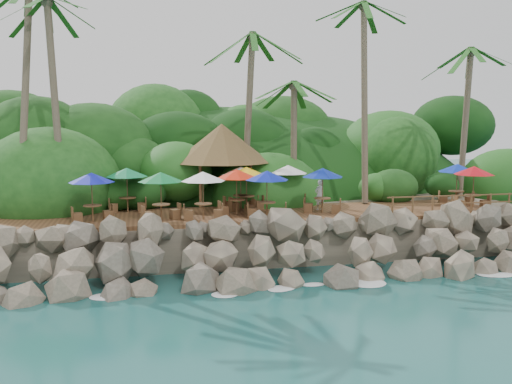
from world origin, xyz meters
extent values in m
plane|color=#19514F|center=(0.00, 0.00, 0.00)|extent=(140.00, 140.00, 0.00)
cube|color=gray|center=(0.00, 16.00, 1.05)|extent=(32.00, 25.20, 2.10)
ellipsoid|color=#143811|center=(0.00, 23.50, 0.00)|extent=(44.80, 28.00, 15.40)
cube|color=brown|center=(0.00, 6.00, 2.20)|extent=(26.00, 5.00, 0.20)
ellipsoid|color=white|center=(-9.00, 0.30, 0.03)|extent=(1.20, 0.80, 0.06)
ellipsoid|color=white|center=(-6.00, 0.30, 0.03)|extent=(1.20, 0.80, 0.06)
ellipsoid|color=white|center=(-3.00, 0.30, 0.03)|extent=(1.20, 0.80, 0.06)
ellipsoid|color=white|center=(0.00, 0.30, 0.03)|extent=(1.20, 0.80, 0.06)
ellipsoid|color=white|center=(3.00, 0.30, 0.03)|extent=(1.20, 0.80, 0.06)
ellipsoid|color=white|center=(6.00, 0.30, 0.03)|extent=(1.20, 0.80, 0.06)
ellipsoid|color=white|center=(9.00, 0.30, 0.03)|extent=(1.20, 0.80, 0.06)
cylinder|color=brown|center=(-9.99, 8.00, 7.77)|extent=(0.98, 1.66, 10.91)
cylinder|color=brown|center=(-11.47, 8.33, 8.31)|extent=(0.91, 3.23, 11.76)
cylinder|color=brown|center=(0.27, 9.45, 7.10)|extent=(0.91, 1.04, 9.61)
ellipsoid|color=#23601E|center=(0.27, 9.45, 11.90)|extent=(6.00, 6.00, 2.40)
cylinder|color=brown|center=(2.90, 9.18, 5.76)|extent=(0.67, 1.12, 6.93)
ellipsoid|color=#23601E|center=(2.90, 9.18, 9.23)|extent=(6.00, 6.00, 2.40)
cylinder|color=brown|center=(6.90, 8.47, 8.06)|extent=(0.51, 1.59, 11.50)
ellipsoid|color=#23601E|center=(6.90, 8.47, 13.82)|extent=(6.00, 6.00, 2.40)
cylinder|color=brown|center=(13.36, 8.42, 6.78)|extent=(0.58, 1.16, 8.96)
ellipsoid|color=#23601E|center=(13.36, 8.42, 11.26)|extent=(6.00, 6.00, 2.40)
cylinder|color=brown|center=(-2.65, 8.23, 3.50)|extent=(0.16, 0.16, 2.40)
cylinder|color=brown|center=(0.15, 8.23, 3.50)|extent=(0.16, 0.16, 2.40)
cylinder|color=brown|center=(-2.65, 11.03, 3.50)|extent=(0.16, 0.16, 2.40)
cylinder|color=brown|center=(0.15, 11.03, 3.50)|extent=(0.16, 0.16, 2.40)
cone|color=brown|center=(-1.25, 9.63, 5.80)|extent=(5.66, 5.66, 2.20)
cylinder|color=brown|center=(-2.90, 4.64, 2.68)|extent=(0.08, 0.08, 0.76)
cylinder|color=brown|center=(-2.90, 4.64, 3.07)|extent=(0.86, 0.86, 0.05)
cylinder|color=brown|center=(-2.90, 4.64, 3.43)|extent=(0.05, 0.05, 2.26)
cone|color=white|center=(-2.90, 4.64, 4.41)|extent=(2.16, 2.16, 0.46)
cube|color=brown|center=(-3.61, 4.69, 2.54)|extent=(0.46, 0.46, 0.47)
cube|color=brown|center=(-2.18, 4.59, 2.54)|extent=(0.46, 0.46, 0.47)
cylinder|color=brown|center=(-0.57, 7.27, 2.68)|extent=(0.08, 0.08, 0.76)
cylinder|color=brown|center=(-0.57, 7.27, 3.07)|extent=(0.86, 0.86, 0.05)
cylinder|color=brown|center=(-0.57, 7.27, 3.43)|extent=(0.05, 0.05, 2.26)
cone|color=silver|center=(-0.57, 7.27, 4.41)|extent=(2.16, 2.16, 0.46)
cube|color=brown|center=(-1.28, 7.15, 2.54)|extent=(0.50, 0.50, 0.47)
cube|color=brown|center=(0.14, 7.39, 2.54)|extent=(0.50, 0.50, 0.47)
cylinder|color=brown|center=(-8.12, 5.17, 2.68)|extent=(0.08, 0.08, 0.76)
cylinder|color=brown|center=(-8.12, 5.17, 3.07)|extent=(0.86, 0.86, 0.05)
cylinder|color=brown|center=(-8.12, 5.17, 3.43)|extent=(0.05, 0.05, 2.26)
cone|color=#0D15AF|center=(-8.12, 5.17, 4.41)|extent=(2.16, 2.16, 0.46)
cube|color=brown|center=(-8.82, 4.98, 2.54)|extent=(0.53, 0.53, 0.47)
cube|color=brown|center=(-7.43, 5.37, 2.54)|extent=(0.53, 0.53, 0.47)
cylinder|color=brown|center=(-6.54, 7.60, 2.68)|extent=(0.08, 0.08, 0.76)
cylinder|color=brown|center=(-6.54, 7.60, 3.07)|extent=(0.86, 0.86, 0.05)
cylinder|color=brown|center=(-6.54, 7.60, 3.43)|extent=(0.05, 0.05, 2.26)
cone|color=#0D7741|center=(-6.54, 7.60, 4.41)|extent=(2.16, 2.16, 0.46)
cube|color=brown|center=(-7.26, 7.59, 2.54)|extent=(0.44, 0.44, 0.47)
cube|color=brown|center=(-5.82, 7.61, 2.54)|extent=(0.44, 0.44, 0.47)
cylinder|color=brown|center=(-0.32, 6.92, 2.68)|extent=(0.08, 0.08, 0.76)
cylinder|color=brown|center=(-0.32, 6.92, 3.07)|extent=(0.86, 0.86, 0.05)
cylinder|color=brown|center=(-0.32, 6.92, 3.43)|extent=(0.05, 0.05, 2.26)
cone|color=yellow|center=(-0.32, 6.92, 4.41)|extent=(2.16, 2.16, 0.46)
cube|color=brown|center=(-1.02, 6.75, 2.54)|extent=(0.53, 0.53, 0.47)
cube|color=brown|center=(0.37, 7.10, 2.54)|extent=(0.53, 0.53, 0.47)
cylinder|color=brown|center=(3.39, 5.35, 2.68)|extent=(0.08, 0.08, 0.76)
cylinder|color=brown|center=(3.39, 5.35, 3.07)|extent=(0.86, 0.86, 0.05)
cylinder|color=brown|center=(3.39, 5.35, 3.43)|extent=(0.05, 0.05, 2.26)
cone|color=#0B2399|center=(3.39, 5.35, 4.41)|extent=(2.16, 2.16, 0.46)
cube|color=brown|center=(2.73, 5.63, 2.54)|extent=(0.57, 0.57, 0.47)
cube|color=brown|center=(4.05, 5.06, 2.54)|extent=(0.57, 0.57, 0.47)
cylinder|color=brown|center=(11.80, 4.89, 2.68)|extent=(0.08, 0.08, 0.76)
cylinder|color=brown|center=(11.80, 4.89, 3.07)|extent=(0.86, 0.86, 0.05)
cylinder|color=brown|center=(11.80, 4.89, 3.43)|extent=(0.05, 0.05, 2.26)
cone|color=#B70B15|center=(11.80, 4.89, 4.41)|extent=(2.16, 2.16, 0.46)
cube|color=brown|center=(11.09, 4.97, 2.54)|extent=(0.48, 0.48, 0.47)
cube|color=brown|center=(12.51, 4.80, 2.54)|extent=(0.48, 0.48, 0.47)
cylinder|color=brown|center=(-1.07, 5.67, 2.68)|extent=(0.08, 0.08, 0.76)
cylinder|color=brown|center=(-1.07, 5.67, 3.07)|extent=(0.86, 0.86, 0.05)
cylinder|color=brown|center=(-1.07, 5.67, 3.43)|extent=(0.05, 0.05, 2.26)
cone|color=red|center=(-1.07, 5.67, 4.41)|extent=(2.16, 2.16, 0.46)
cube|color=brown|center=(-1.78, 5.53, 2.54)|extent=(0.51, 0.51, 0.47)
cube|color=brown|center=(-0.37, 5.82, 2.54)|extent=(0.51, 0.51, 0.47)
cylinder|color=brown|center=(2.14, 7.60, 2.68)|extent=(0.08, 0.08, 0.76)
cylinder|color=brown|center=(2.14, 7.60, 3.07)|extent=(0.86, 0.86, 0.05)
cylinder|color=brown|center=(2.14, 7.60, 3.43)|extent=(0.05, 0.05, 2.26)
cone|color=white|center=(2.14, 7.60, 4.41)|extent=(2.16, 2.16, 0.46)
cube|color=brown|center=(1.42, 7.67, 2.54)|extent=(0.47, 0.47, 0.47)
cube|color=brown|center=(2.86, 7.53, 2.54)|extent=(0.47, 0.47, 0.47)
cylinder|color=brown|center=(-4.90, 4.82, 2.68)|extent=(0.08, 0.08, 0.76)
cylinder|color=brown|center=(-4.90, 4.82, 3.07)|extent=(0.86, 0.86, 0.05)
cylinder|color=brown|center=(-4.90, 4.82, 3.43)|extent=(0.05, 0.05, 2.26)
cone|color=#0C7334|center=(-4.90, 4.82, 4.41)|extent=(2.16, 2.16, 0.46)
cube|color=brown|center=(-5.58, 4.57, 2.54)|extent=(0.56, 0.56, 0.47)
cube|color=brown|center=(-4.23, 5.08, 2.54)|extent=(0.56, 0.56, 0.47)
cylinder|color=brown|center=(11.80, 6.51, 2.68)|extent=(0.08, 0.08, 0.76)
cylinder|color=brown|center=(11.80, 6.51, 3.07)|extent=(0.86, 0.86, 0.05)
cylinder|color=brown|center=(11.80, 6.51, 3.43)|extent=(0.05, 0.05, 2.26)
cone|color=#0C2AA5|center=(11.80, 6.51, 4.41)|extent=(2.16, 2.16, 0.46)
cube|color=brown|center=(11.13, 6.76, 2.54)|extent=(0.56, 0.56, 0.47)
cube|color=brown|center=(12.47, 6.26, 2.54)|extent=(0.56, 0.56, 0.47)
cylinder|color=brown|center=(0.24, 4.50, 2.68)|extent=(0.08, 0.08, 0.76)
cylinder|color=brown|center=(0.24, 4.50, 3.07)|extent=(0.86, 0.86, 0.05)
cylinder|color=brown|center=(0.24, 4.50, 3.43)|extent=(0.05, 0.05, 2.26)
cone|color=#0C1CA6|center=(0.24, 4.50, 4.41)|extent=(2.16, 2.16, 0.46)
cube|color=brown|center=(-0.45, 4.70, 2.54)|extent=(0.53, 0.53, 0.47)
cube|color=brown|center=(0.93, 4.31, 2.54)|extent=(0.53, 0.53, 0.47)
cylinder|color=brown|center=(6.52, 3.65, 2.80)|extent=(0.10, 0.10, 1.00)
cylinder|color=brown|center=(7.62, 3.65, 2.80)|extent=(0.10, 0.10, 1.00)
cylinder|color=brown|center=(8.72, 3.65, 2.80)|extent=(0.10, 0.10, 1.00)
cylinder|color=brown|center=(9.82, 3.65, 2.80)|extent=(0.10, 0.10, 1.00)
cylinder|color=brown|center=(10.92, 3.65, 2.80)|extent=(0.10, 0.10, 1.00)
cylinder|color=brown|center=(12.02, 3.65, 2.80)|extent=(0.10, 0.10, 1.00)
cylinder|color=brown|center=(13.12, 3.65, 2.80)|extent=(0.10, 0.10, 1.00)
cube|color=brown|center=(10.37, 3.65, 3.25)|extent=(8.30, 0.06, 0.06)
cube|color=brown|center=(10.37, 3.65, 2.85)|extent=(8.30, 0.06, 0.06)
imported|color=white|center=(3.55, 6.30, 3.11)|extent=(0.70, 0.59, 1.62)
camera|label=1|loc=(-5.82, -22.02, 7.11)|focal=39.10mm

